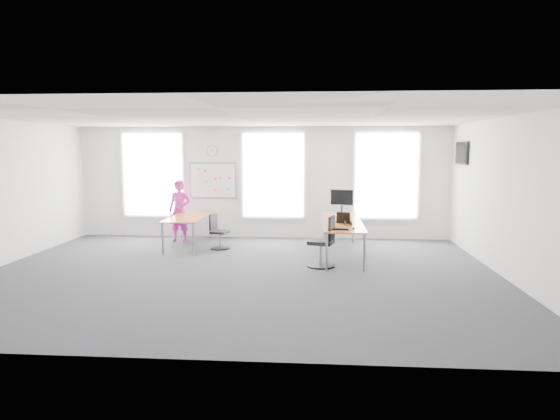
# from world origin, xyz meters

# --- Properties ---
(floor) EXTENTS (10.00, 10.00, 0.00)m
(floor) POSITION_xyz_m (0.00, 0.00, 0.00)
(floor) COLOR #25252A
(floor) RESTS_ON ground
(ceiling) EXTENTS (10.00, 10.00, 0.00)m
(ceiling) POSITION_xyz_m (0.00, 0.00, 3.00)
(ceiling) COLOR white
(ceiling) RESTS_ON ground
(wall_back) EXTENTS (10.00, 0.00, 10.00)m
(wall_back) POSITION_xyz_m (0.00, 4.00, 1.50)
(wall_back) COLOR white
(wall_back) RESTS_ON ground
(wall_front) EXTENTS (10.00, 0.00, 10.00)m
(wall_front) POSITION_xyz_m (0.00, -4.00, 1.50)
(wall_front) COLOR white
(wall_front) RESTS_ON ground
(wall_right) EXTENTS (0.00, 10.00, 10.00)m
(wall_right) POSITION_xyz_m (5.00, 0.00, 1.50)
(wall_right) COLOR white
(wall_right) RESTS_ON ground
(window_left) EXTENTS (1.60, 0.06, 2.20)m
(window_left) POSITION_xyz_m (-3.00, 3.97, 1.70)
(window_left) COLOR white
(window_left) RESTS_ON wall_back
(window_mid) EXTENTS (1.60, 0.06, 2.20)m
(window_mid) POSITION_xyz_m (0.30, 3.97, 1.70)
(window_mid) COLOR white
(window_mid) RESTS_ON wall_back
(window_right) EXTENTS (1.60, 0.06, 2.20)m
(window_right) POSITION_xyz_m (3.30, 3.97, 1.70)
(window_right) COLOR white
(window_right) RESTS_ON wall_back
(desk_right) EXTENTS (0.86, 3.22, 0.78)m
(desk_right) POSITION_xyz_m (2.05, 1.89, 0.73)
(desk_right) COLOR orange
(desk_right) RESTS_ON ground
(desk_left) EXTENTS (0.83, 2.07, 0.76)m
(desk_left) POSITION_xyz_m (-1.67, 2.56, 0.69)
(desk_left) COLOR orange
(desk_left) RESTS_ON ground
(chair_right) EXTENTS (0.58, 0.57, 1.06)m
(chair_right) POSITION_xyz_m (1.63, 0.66, 0.46)
(chair_right) COLOR black
(chair_right) RESTS_ON ground
(chair_left) EXTENTS (0.47, 0.47, 0.85)m
(chair_left) POSITION_xyz_m (-0.89, 2.34, 0.37)
(chair_left) COLOR black
(chair_left) RESTS_ON ground
(person) EXTENTS (0.63, 0.46, 1.61)m
(person) POSITION_xyz_m (-2.08, 3.21, 0.81)
(person) COLOR #C02097
(person) RESTS_ON ground
(whiteboard) EXTENTS (1.20, 0.03, 0.90)m
(whiteboard) POSITION_xyz_m (-1.35, 3.97, 1.55)
(whiteboard) COLOR white
(whiteboard) RESTS_ON wall_back
(wall_clock) EXTENTS (0.30, 0.04, 0.30)m
(wall_clock) POSITION_xyz_m (-1.35, 3.97, 2.35)
(wall_clock) COLOR gray
(wall_clock) RESTS_ON wall_back
(tv) EXTENTS (0.06, 0.90, 0.55)m
(tv) POSITION_xyz_m (4.95, 3.00, 2.30)
(tv) COLOR black
(tv) RESTS_ON wall_right
(keyboard) EXTENTS (0.43, 0.20, 0.02)m
(keyboard) POSITION_xyz_m (1.93, 0.62, 0.79)
(keyboard) COLOR black
(keyboard) RESTS_ON desk_right
(mouse) EXTENTS (0.09, 0.12, 0.04)m
(mouse) POSITION_xyz_m (2.23, 0.68, 0.80)
(mouse) COLOR black
(mouse) RESTS_ON desk_right
(lens_cap) EXTENTS (0.08, 0.08, 0.01)m
(lens_cap) POSITION_xyz_m (2.13, 0.98, 0.79)
(lens_cap) COLOR black
(lens_cap) RESTS_ON desk_right
(headphones) EXTENTS (0.17, 0.09, 0.10)m
(headphones) POSITION_xyz_m (2.15, 1.25, 0.83)
(headphones) COLOR black
(headphones) RESTS_ON desk_right
(laptop_sleeve) EXTENTS (0.31, 0.25, 0.25)m
(laptop_sleeve) POSITION_xyz_m (2.06, 1.46, 0.90)
(laptop_sleeve) COLOR black
(laptop_sleeve) RESTS_ON desk_right
(paper_stack) EXTENTS (0.39, 0.33, 0.12)m
(paper_stack) POSITION_xyz_m (1.99, 1.99, 0.84)
(paper_stack) COLOR beige
(paper_stack) RESTS_ON desk_right
(monitor) EXTENTS (0.56, 0.23, 0.63)m
(monitor) POSITION_xyz_m (2.09, 2.89, 1.16)
(monitor) COLOR black
(monitor) RESTS_ON desk_right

